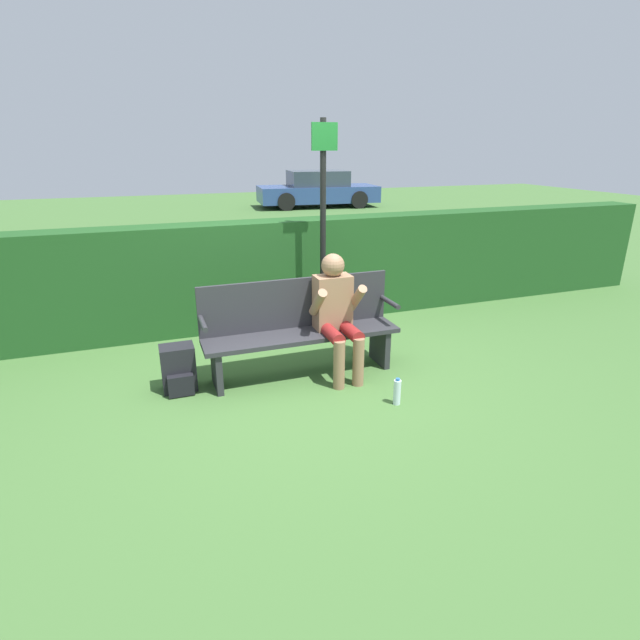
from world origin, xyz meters
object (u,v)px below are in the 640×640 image
object	(u,v)px
person_seated	(336,310)
parked_car	(318,190)
park_bench	(300,327)
backpack	(179,370)
water_bottle	(397,392)
signpost	(323,218)

from	to	relation	value
person_seated	parked_car	distance (m)	14.19
park_bench	backpack	size ratio (longest dim) A/B	4.44
water_bottle	parked_car	xyz separation A→B (m)	(4.30, 14.24, 0.49)
park_bench	water_bottle	size ratio (longest dim) A/B	7.71
person_seated	signpost	distance (m)	1.44
water_bottle	person_seated	bearing A→B (deg)	108.78
parked_car	water_bottle	bearing A→B (deg)	-101.29
signpost	parked_car	size ratio (longest dim) A/B	0.56
park_bench	backpack	xyz separation A→B (m)	(-1.20, 0.01, -0.28)
parked_car	park_bench	bearing A→B (deg)	-104.75
backpack	water_bottle	world-z (taller)	backpack
park_bench	person_seated	distance (m)	0.40
person_seated	water_bottle	xyz separation A→B (m)	(0.27, -0.81, -0.55)
park_bench	person_seated	size ratio (longest dim) A/B	1.61
backpack	signpost	size ratio (longest dim) A/B	0.18
person_seated	signpost	xyz separation A→B (m)	(0.30, 1.20, 0.73)
water_bottle	signpost	xyz separation A→B (m)	(0.03, 2.01, 1.28)
backpack	park_bench	bearing A→B (deg)	-0.46
water_bottle	park_bench	bearing A→B (deg)	122.90
person_seated	water_bottle	distance (m)	1.02
person_seated	parked_car	xyz separation A→B (m)	(4.57, 13.43, -0.06)
park_bench	person_seated	bearing A→B (deg)	-22.07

